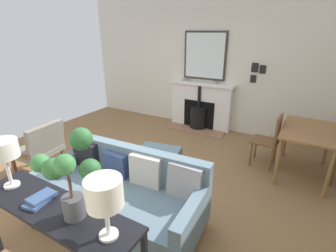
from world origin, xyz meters
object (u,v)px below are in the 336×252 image
mantel_bowl_far (214,83)px  book_stack (41,198)px  table_lamp_near_end (3,151)px  ottoman (156,161)px  dining_chair_near_fireplace (271,137)px  potted_plant (70,168)px  armchair_accent (41,146)px  mantel_bowl_near (185,80)px  console_table (56,215)px  sofa (122,193)px  dining_table (308,136)px  table_lamp_far_end (104,194)px  fireplace (200,108)px

mantel_bowl_far → book_stack: (4.09, -0.05, -0.31)m
mantel_bowl_far → table_lamp_near_end: table_lamp_near_end is taller
ottoman → dining_chair_near_fireplace: (-1.16, 1.45, 0.28)m
mantel_bowl_far → potted_plant: 4.06m
armchair_accent → table_lamp_near_end: 1.57m
book_stack → dining_chair_near_fireplace: (-2.99, 1.45, -0.24)m
mantel_bowl_near → console_table: 4.19m
sofa → dining_table: (-2.16, 1.78, 0.31)m
table_lamp_far_end → dining_chair_near_fireplace: 3.11m
mantel_bowl_near → table_lamp_near_end: 4.09m
table_lamp_near_end → potted_plant: size_ratio=0.68×
ottoman → dining_table: (-1.16, 1.95, 0.42)m
mantel_bowl_near → table_lamp_far_end: bearing=19.3°
table_lamp_near_end → dining_chair_near_fireplace: (-2.99, 1.89, -0.59)m
ottoman → potted_plant: bearing=12.9°
mantel_bowl_far → table_lamp_far_end: size_ratio=0.25×
sofa → dining_chair_near_fireplace: dining_chair_near_fireplace is taller
dining_chair_near_fireplace → potted_plant: bearing=-19.4°
sofa → armchair_accent: 1.69m
sofa → ottoman: bearing=-170.6°
sofa → table_lamp_far_end: 1.27m
table_lamp_near_end → dining_chair_near_fireplace: table_lamp_near_end is taller
armchair_accent → dining_chair_near_fireplace: 3.59m
armchair_accent → console_table: size_ratio=0.53×
armchair_accent → console_table: (0.97, 1.68, 0.17)m
console_table → dining_chair_near_fireplace: dining_chair_near_fireplace is taller
mantel_bowl_near → sofa: (3.26, 0.82, -0.72)m
sofa → table_lamp_near_end: bearing=-36.3°
armchair_accent → table_lamp_far_end: table_lamp_far_end is taller
fireplace → armchair_accent: (3.10, -1.28, 0.02)m
ottoman → armchair_accent: size_ratio=0.92×
book_stack → armchair_accent: bearing=-122.5°
mantel_bowl_near → potted_plant: potted_plant is taller
armchair_accent → console_table: bearing=60.1°
sofa → console_table: 0.88m
console_table → armchair_accent: bearing=-119.9°
ottoman → dining_table: dining_table is taller
armchair_accent → table_lamp_near_end: table_lamp_near_end is taller
console_table → book_stack: size_ratio=5.71×
ottoman → table_lamp_far_end: (1.83, 0.78, 0.86)m
fireplace → table_lamp_near_end: bearing=-2.9°
table_lamp_near_end → mantel_bowl_near: bearing=-177.0°
armchair_accent → fireplace: bearing=157.5°
console_table → table_lamp_far_end: size_ratio=3.44×
mantel_bowl_far → sofa: size_ratio=0.06×
sofa → console_table: sofa is taller
table_lamp_far_end → mantel_bowl_far: bearing=-170.0°
potted_plant → book_stack: 0.57m
potted_plant → dining_chair_near_fireplace: potted_plant is taller
mantel_bowl_far → armchair_accent: mantel_bowl_far is taller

